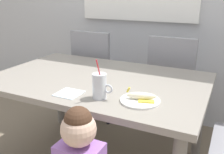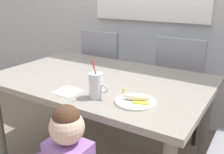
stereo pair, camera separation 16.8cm
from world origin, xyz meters
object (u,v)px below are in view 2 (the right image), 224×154
(dining_table, at_px, (101,88))
(dining_chair_left, at_px, (106,70))
(paper_napkin, at_px, (68,92))
(snack_plate, at_px, (135,102))
(dining_chair_right, at_px, (181,82))
(peeled_banana, at_px, (137,97))
(milk_cup, at_px, (96,87))

(dining_table, height_order, dining_chair_left, dining_chair_left)
(dining_chair_left, distance_m, paper_napkin, 1.14)
(snack_plate, xyz_separation_m, paper_napkin, (-0.43, -0.08, -0.00))
(dining_chair_right, xyz_separation_m, peeled_banana, (0.04, -1.00, 0.22))
(snack_plate, bearing_deg, peeled_banana, 48.97)
(dining_table, xyz_separation_m, paper_napkin, (-0.01, -0.34, 0.09))
(dining_chair_right, relative_size, paper_napkin, 6.40)
(dining_chair_left, bearing_deg, dining_chair_right, -177.16)
(dining_table, relative_size, dining_chair_right, 1.61)
(dining_chair_left, relative_size, peeled_banana, 5.47)
(paper_napkin, bearing_deg, milk_cup, 6.58)
(dining_table, xyz_separation_m, snack_plate, (0.42, -0.26, 0.09))
(dining_chair_left, height_order, snack_plate, dining_chair_left)
(dining_table, xyz_separation_m, dining_chair_right, (0.38, 0.75, -0.11))
(milk_cup, bearing_deg, dining_chair_left, 120.51)
(paper_napkin, bearing_deg, dining_table, 87.87)
(snack_plate, bearing_deg, paper_napkin, -169.48)
(dining_chair_right, distance_m, milk_cup, 1.12)
(dining_chair_right, bearing_deg, dining_chair_left, 2.84)
(dining_chair_right, bearing_deg, paper_napkin, 69.99)
(dining_chair_right, xyz_separation_m, snack_plate, (0.04, -1.01, 0.20))
(milk_cup, relative_size, peeled_banana, 1.41)
(dining_table, height_order, peeled_banana, peeled_banana)
(dining_table, bearing_deg, dining_chair_left, 120.41)
(dining_chair_left, distance_m, milk_cup, 1.22)
(snack_plate, bearing_deg, dining_chair_right, 92.05)
(dining_table, relative_size, milk_cup, 6.26)
(dining_table, bearing_deg, paper_napkin, -92.13)
(dining_chair_right, bearing_deg, peeled_banana, 92.45)
(snack_plate, distance_m, paper_napkin, 0.44)
(snack_plate, xyz_separation_m, peeled_banana, (0.01, 0.01, 0.03))
(dining_table, relative_size, paper_napkin, 10.29)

